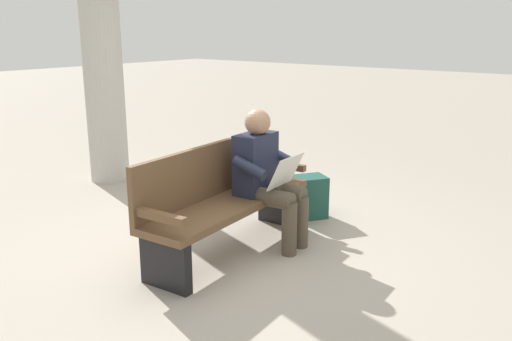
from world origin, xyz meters
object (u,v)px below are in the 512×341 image
at_px(backpack, 308,197).
at_px(person_seated, 267,174).
at_px(bench_near, 223,198).
at_px(support_pillar, 99,20).

bearing_deg(backpack, person_seated, 6.29).
xyz_separation_m(person_seated, backpack, (-0.81, -0.09, -0.42)).
bearing_deg(bench_near, support_pillar, -111.56).
bearing_deg(support_pillar, person_seated, 81.13).
bearing_deg(backpack, bench_near, -5.84).
relative_size(bench_near, backpack, 4.38).
distance_m(person_seated, support_pillar, 3.08).
xyz_separation_m(bench_near, backpack, (-1.13, 0.12, -0.25)).
bearing_deg(bench_near, person_seated, 142.90).
distance_m(bench_near, support_pillar, 3.05).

